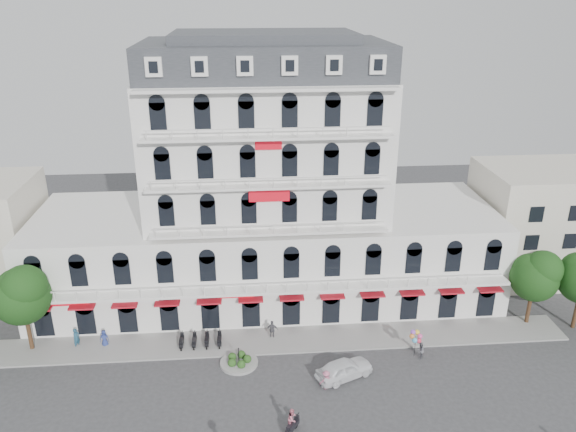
# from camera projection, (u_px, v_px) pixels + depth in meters

# --- Properties ---
(ground) EXTENTS (120.00, 120.00, 0.00)m
(ground) POSITION_uv_depth(u_px,v_px,m) (279.00, 412.00, 41.83)
(ground) COLOR #38383A
(ground) RESTS_ON ground
(sidewalk) EXTENTS (53.00, 4.00, 0.16)m
(sidewalk) POSITION_uv_depth(u_px,v_px,m) (273.00, 341.00, 50.10)
(sidewalk) COLOR gray
(sidewalk) RESTS_ON ground
(main_building) EXTENTS (45.00, 15.00, 25.80)m
(main_building) POSITION_uv_depth(u_px,v_px,m) (266.00, 202.00, 54.66)
(main_building) COLOR silver
(main_building) RESTS_ON ground
(flank_building_east) EXTENTS (14.00, 10.00, 12.00)m
(flank_building_east) POSITION_uv_depth(u_px,v_px,m) (545.00, 222.00, 60.27)
(flank_building_east) COLOR beige
(flank_building_east) RESTS_ON ground
(traffic_island) EXTENTS (3.20, 3.20, 1.60)m
(traffic_island) POSITION_uv_depth(u_px,v_px,m) (239.00, 361.00, 47.04)
(traffic_island) COLOR gray
(traffic_island) RESTS_ON ground
(parked_scooter_row) EXTENTS (4.40, 1.80, 1.10)m
(parked_scooter_row) POSITION_uv_depth(u_px,v_px,m) (201.00, 346.00, 49.47)
(parked_scooter_row) COLOR black
(parked_scooter_row) RESTS_ON ground
(tree_west_inner) EXTENTS (4.76, 4.76, 8.25)m
(tree_west_inner) POSITION_uv_depth(u_px,v_px,m) (21.00, 293.00, 46.84)
(tree_west_inner) COLOR #382314
(tree_west_inner) RESTS_ON ground
(tree_east_inner) EXTENTS (4.40, 4.37, 7.57)m
(tree_east_inner) POSITION_uv_depth(u_px,v_px,m) (536.00, 274.00, 50.87)
(tree_east_inner) COLOR #382314
(tree_east_inner) RESTS_ON ground
(parked_car) EXTENTS (5.19, 3.71, 1.64)m
(parked_car) POSITION_uv_depth(u_px,v_px,m) (344.00, 369.00, 45.25)
(parked_car) COLOR white
(parked_car) RESTS_ON ground
(rider_southwest) EXTENTS (1.13, 1.47, 2.11)m
(rider_southwest) POSITION_uv_depth(u_px,v_px,m) (292.00, 421.00, 39.45)
(rider_southwest) COLOR black
(rider_southwest) RESTS_ON ground
(pedestrian_left) EXTENTS (0.82, 0.57, 1.61)m
(pedestrian_left) POSITION_uv_depth(u_px,v_px,m) (104.00, 338.00, 49.17)
(pedestrian_left) COLOR navy
(pedestrian_left) RESTS_ON ground
(pedestrian_mid) EXTENTS (1.10, 0.55, 1.80)m
(pedestrian_mid) POSITION_uv_depth(u_px,v_px,m) (272.00, 330.00, 50.25)
(pedestrian_mid) COLOR #4F4D54
(pedestrian_mid) RESTS_ON ground
(pedestrian_right) EXTENTS (1.18, 0.87, 1.63)m
(pedestrian_right) POSITION_uv_depth(u_px,v_px,m) (326.00, 380.00, 43.96)
(pedestrian_right) COLOR #C06682
(pedestrian_right) RESTS_ON ground
(pedestrian_far) EXTENTS (0.74, 0.82, 1.89)m
(pedestrian_far) POSITION_uv_depth(u_px,v_px,m) (77.00, 338.00, 48.94)
(pedestrian_far) COLOR navy
(pedestrian_far) RESTS_ON ground
(balloon_vendor) EXTENTS (1.40, 1.29, 2.45)m
(balloon_vendor) POSITION_uv_depth(u_px,v_px,m) (418.00, 344.00, 47.52)
(balloon_vendor) COLOR slate
(balloon_vendor) RESTS_ON ground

